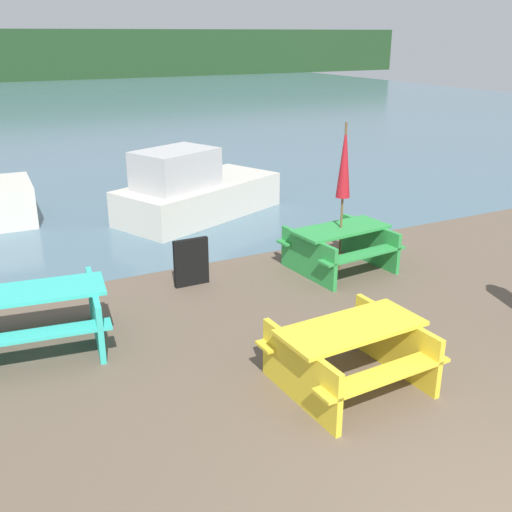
{
  "coord_description": "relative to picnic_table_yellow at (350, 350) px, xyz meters",
  "views": [
    {
      "loc": [
        -3.44,
        -1.93,
        3.67
      ],
      "look_at": [
        0.03,
        4.8,
        0.85
      ],
      "focal_mm": 42.0,
      "sensor_mm": 36.0,
      "label": 1
    }
  ],
  "objects": [
    {
      "name": "signboard",
      "position": [
        -0.5,
        3.44,
        -0.07
      ],
      "size": [
        0.55,
        0.08,
        0.75
      ],
      "color": "black",
      "rests_on": "ground_plane"
    },
    {
      "name": "umbrella_crimson",
      "position": [
        1.91,
        2.94,
        1.34
      ],
      "size": [
        0.22,
        0.22,
        2.4
      ],
      "color": "brown",
      "rests_on": "ground_plane"
    },
    {
      "name": "picnic_table_teal",
      "position": [
        -2.93,
        2.47,
        0.03
      ],
      "size": [
        1.9,
        1.6,
        0.78
      ],
      "rotation": [
        0.0,
        0.0,
        -0.14
      ],
      "color": "#33B7A8",
      "rests_on": "ground_plane"
    },
    {
      "name": "water",
      "position": [
        -0.1,
        29.19,
        -0.44
      ],
      "size": [
        60.0,
        50.0,
        0.0
      ],
      "color": "slate",
      "rests_on": "ground_plane"
    },
    {
      "name": "picnic_table_yellow",
      "position": [
        0.0,
        0.0,
        0.0
      ],
      "size": [
        1.66,
        1.46,
        0.74
      ],
      "rotation": [
        0.0,
        0.0,
        0.05
      ],
      "color": "yellow",
      "rests_on": "ground_plane"
    },
    {
      "name": "boat",
      "position": [
        0.91,
        6.86,
        0.11
      ],
      "size": [
        3.91,
        2.86,
        1.5
      ],
      "rotation": [
        0.0,
        0.0,
        0.41
      ],
      "color": "beige",
      "rests_on": "water"
    },
    {
      "name": "picnic_table_green",
      "position": [
        1.91,
        2.94,
        -0.0
      ],
      "size": [
        1.69,
        1.51,
        0.72
      ],
      "rotation": [
        0.0,
        0.0,
        0.09
      ],
      "color": "green",
      "rests_on": "ground_plane"
    }
  ]
}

